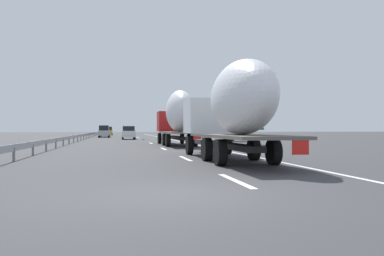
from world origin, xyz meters
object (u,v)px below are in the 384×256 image
Objects in this scene: truck_trailing at (232,107)px; car_white_van at (128,133)px; road_sign at (178,124)px; car_yellow_coupe at (108,131)px; truck_lead at (178,116)px; car_silver_hatch at (104,132)px; car_black_suv at (105,131)px.

car_white_van is at bearing 5.42° from truck_trailing.
road_sign is at bearing -4.72° from truck_trailing.
car_yellow_coupe is (36.90, 3.55, 0.04)m from car_white_van.
car_silver_hatch is (33.68, 7.33, -1.57)m from truck_lead.
road_sign is at bearing -141.04° from car_silver_hatch.
car_silver_hatch reaches higher than car_black_suv.
road_sign is (20.78, -3.10, -0.42)m from truck_lead.
truck_trailing is at bearing -174.54° from car_yellow_coupe.
car_white_van is at bearing -169.86° from car_black_suv.
road_sign is (37.58, -3.10, -0.26)m from truck_trailing.
road_sign is at bearing -164.71° from car_yellow_coupe.
car_black_suv is (-15.53, 0.27, 0.02)m from car_yellow_coupe.
car_silver_hatch is 0.99× the size of car_white_van.
car_yellow_coupe is at bearing -0.33° from car_silver_hatch.
truck_trailing reaches higher than car_silver_hatch.
car_silver_hatch is 12.72m from car_white_van.
car_yellow_coupe is 39.03m from road_sign.
car_black_suv is (59.68, 7.46, -1.43)m from truck_trailing.
car_yellow_coupe is at bearing 5.46° from truck_trailing.
truck_trailing reaches higher than car_yellow_coupe.
car_white_van is 1.49× the size of road_sign.
truck_lead is 2.83× the size of car_black_suv.
car_black_suv is at bearing 10.14° from car_white_van.
truck_lead is 3.91× the size of road_sign.
car_silver_hatch is 1.04× the size of car_yellow_coupe.
car_silver_hatch is at bearing 179.67° from car_yellow_coupe.
car_black_suv is (42.88, 7.46, -1.58)m from truck_lead.
car_silver_hatch is at bearing -179.20° from car_black_suv.
road_sign is at bearing -96.15° from car_white_van.
truck_lead is 43.55m from car_black_suv.
car_black_suv is at bearing 7.12° from truck_trailing.
car_black_suv is at bearing 0.80° from car_silver_hatch.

